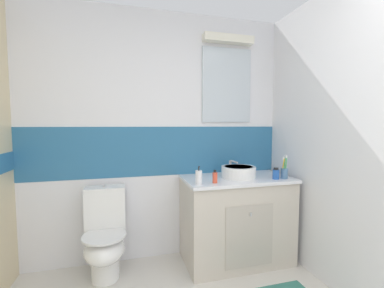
# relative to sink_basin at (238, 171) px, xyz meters

# --- Properties ---
(wall_back_tiled) EXTENTS (3.20, 0.20, 2.50)m
(wall_back_tiled) POSITION_rel_sink_basin_xyz_m (-0.73, 0.34, 0.35)
(wall_back_tiled) COLOR white
(wall_back_tiled) RESTS_ON ground_plane
(wall_right_plain) EXTENTS (0.10, 3.48, 2.50)m
(wall_right_plain) POSITION_rel_sink_basin_xyz_m (0.61, -0.90, 0.34)
(wall_right_plain) COLOR white
(wall_right_plain) RESTS_ON ground_plane
(vanity_cabinet) EXTENTS (1.06, 0.60, 0.85)m
(vanity_cabinet) POSITION_rel_sink_basin_xyz_m (-0.01, 0.01, -0.48)
(vanity_cabinet) COLOR beige
(vanity_cabinet) RESTS_ON ground_plane
(sink_basin) EXTENTS (0.34, 0.38, 0.15)m
(sink_basin) POSITION_rel_sink_basin_xyz_m (0.00, 0.00, 0.00)
(sink_basin) COLOR white
(sink_basin) RESTS_ON vanity_cabinet
(toilet) EXTENTS (0.37, 0.50, 0.81)m
(toilet) POSITION_rel_sink_basin_xyz_m (-1.27, 0.06, -0.54)
(toilet) COLOR white
(toilet) RESTS_ON ground_plane
(toothbrush_cup) EXTENTS (0.07, 0.07, 0.23)m
(toothbrush_cup) POSITION_rel_sink_basin_xyz_m (0.40, -0.17, 0.00)
(toothbrush_cup) COLOR #4C7299
(toothbrush_cup) RESTS_ON vanity_cabinet
(soap_dispenser) EXTENTS (0.06, 0.06, 0.16)m
(soap_dispenser) POSITION_rel_sink_basin_xyz_m (-0.46, -0.17, 0.00)
(soap_dispenser) COLOR white
(soap_dispenser) RESTS_ON vanity_cabinet
(lotion_bottle_short) EXTENTS (0.06, 0.06, 0.11)m
(lotion_bottle_short) POSITION_rel_sink_basin_xyz_m (0.31, -0.17, -0.01)
(lotion_bottle_short) COLOR #2659B2
(lotion_bottle_short) RESTS_ON vanity_cabinet
(perfume_flask_small) EXTENTS (0.04, 0.03, 0.12)m
(perfume_flask_small) POSITION_rel_sink_basin_xyz_m (-0.31, -0.18, -0.00)
(perfume_flask_small) COLOR #D84C33
(perfume_flask_small) RESTS_ON vanity_cabinet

